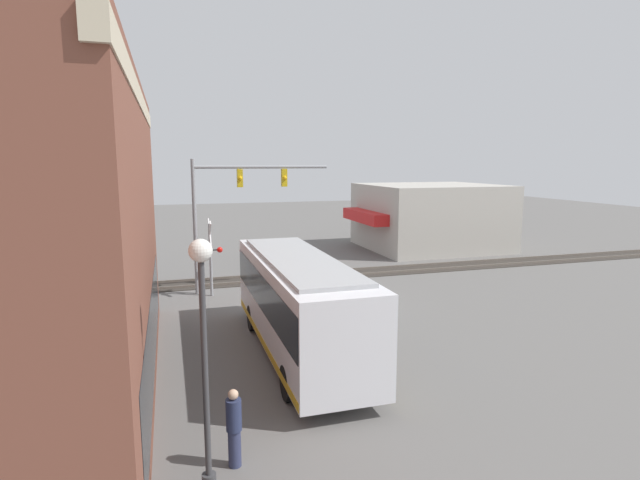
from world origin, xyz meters
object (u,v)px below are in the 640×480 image
Objects in this scene: streetlamp at (204,349)px; parked_car_silver at (276,252)px; crossing_signal at (210,250)px; city_bus at (298,301)px; pedestrian_by_lamp at (234,427)px; pedestrian_near_bus at (356,333)px.

parked_car_silver is (22.92, -6.18, -2.45)m from streetlamp.
crossing_signal is at bearing -4.99° from streetlamp.
city_bus is 6.66m from pedestrian_by_lamp.
streetlamp is 8.09m from pedestrian_near_bus.
pedestrian_by_lamp is at bearing 165.83° from parked_car_silver.
pedestrian_by_lamp is at bearing 153.28° from city_bus.
streetlamp is 23.86m from parked_car_silver.
streetlamp is at bearing 164.91° from parked_car_silver.
streetlamp reaches higher than city_bus.
streetlamp is 1.18× the size of parked_car_silver.
pedestrian_near_bus is at bearing -42.75° from streetlamp.
pedestrian_near_bus is at bearing -44.07° from pedestrian_by_lamp.
streetlamp is at bearing 152.18° from city_bus.
pedestrian_by_lamp is (-5.88, 2.96, -0.97)m from city_bus.
parked_car_silver is 17.22m from pedestrian_near_bus.
crossing_signal is at bearing 147.44° from parked_car_silver.
city_bus is 7.76m from streetlamp.
crossing_signal is 2.17× the size of pedestrian_near_bus.
crossing_signal reaches higher than pedestrian_near_bus.
city_bus is at bearing -26.72° from pedestrian_by_lamp.
city_bus is 2.30× the size of parked_car_silver.
parked_car_silver is 2.49× the size of pedestrian_by_lamp.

